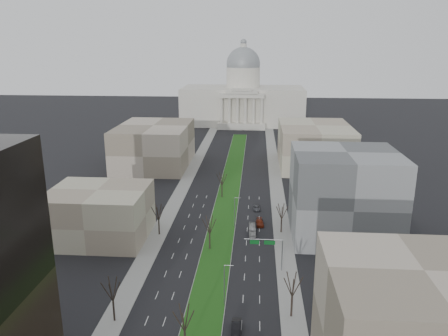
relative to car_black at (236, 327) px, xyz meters
The scene contains 23 objects.
ground 73.68m from the car_black, 95.14° to the left, with size 600.00×600.00×0.00m, color black.
median 72.68m from the car_black, 95.22° to the left, with size 8.00×222.03×0.20m.
sidewalk_left 54.06m from the car_black, 116.48° to the left, with size 5.00×330.00×0.15m, color gray.
sidewalk_right 49.60m from the car_black, 77.31° to the left, with size 5.00×330.00×0.15m, color gray.
capitol 223.60m from the car_black, 91.70° to the left, with size 80.00×46.00×55.00m.
building_beige_left 55.49m from the car_black, 135.90° to the left, with size 26.00×22.00×14.00m, color tan.
building_grey_right 54.17m from the car_black, 58.88° to the left, with size 28.00×26.00×24.00m, color #5C5F61.
building_far_left 121.05m from the car_black, 110.15° to the left, with size 30.00×40.00×18.00m, color gray.
building_far_right 122.01m from the car_black, 76.51° to the left, with size 30.00×40.00×18.00m, color tan.
tree_left_mid 24.63m from the car_black, behind, with size 5.40×5.40×9.72m.
tree_left_far 48.12m from the car_black, 119.91° to the left, with size 5.28×5.28×9.50m.
tree_right_mid 13.45m from the car_black, 26.93° to the left, with size 5.52×5.52×9.94m.
tree_right_far 46.95m from the car_black, 76.86° to the left, with size 5.04×5.04×9.07m.
tree_median_a 12.47m from the car_black, 142.44° to the right, with size 5.40×5.40×9.72m.
tree_median_b 35.02m from the car_black, 104.46° to the left, with size 5.40×5.40×9.72m.
tree_median_c 74.14m from the car_black, 96.69° to the left, with size 5.40×5.40×9.72m.
streetlamp_median_b 9.70m from the car_black, 108.75° to the left, with size 1.90×0.20×9.16m.
streetlamp_median_c 48.63m from the car_black, 93.37° to the left, with size 1.90×0.20×9.16m.
mast_arm_signs 24.96m from the car_black, 73.61° to the left, with size 9.12×0.24×8.09m.
car_black is the anchor object (origin of this frame).
car_red 50.50m from the car_black, 84.84° to the left, with size 2.14×5.27×1.53m, color maroon.
car_grey_far 62.68m from the car_black, 86.78° to the left, with size 2.09×4.53×1.26m, color #4E4F56.
box_van 44.43m from the car_black, 86.92° to the left, with size 1.79×7.63×2.13m, color #BEBEBE.
Camera 1 is at (9.61, -23.64, 51.97)m, focal length 35.00 mm.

